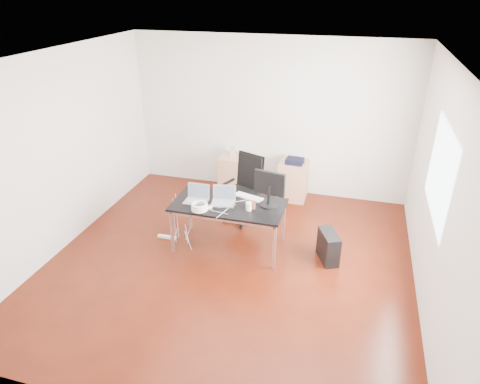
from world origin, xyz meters
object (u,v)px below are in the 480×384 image
(filing_cabinet_left, at_px, (234,174))
(pc_tower, at_px, (328,247))
(filing_cabinet_right, at_px, (293,180))
(office_chair, at_px, (245,185))
(desk, at_px, (229,207))

(filing_cabinet_left, bearing_deg, pc_tower, -43.09)
(filing_cabinet_left, height_order, pc_tower, filing_cabinet_left)
(filing_cabinet_right, distance_m, pc_tower, 1.97)
(filing_cabinet_right, relative_size, pc_tower, 1.56)
(office_chair, distance_m, pc_tower, 1.72)
(office_chair, distance_m, filing_cabinet_right, 1.18)
(desk, relative_size, filing_cabinet_right, 2.29)
(filing_cabinet_right, height_order, pc_tower, filing_cabinet_right)
(filing_cabinet_right, xyz_separation_m, pc_tower, (0.81, -1.79, -0.13))
(desk, distance_m, office_chair, 0.91)
(desk, bearing_deg, office_chair, 90.48)
(filing_cabinet_left, distance_m, filing_cabinet_right, 1.11)
(office_chair, xyz_separation_m, pc_tower, (1.46, -0.84, -0.39))
(filing_cabinet_right, bearing_deg, pc_tower, -65.72)
(desk, xyz_separation_m, pc_tower, (1.45, 0.07, -0.46))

